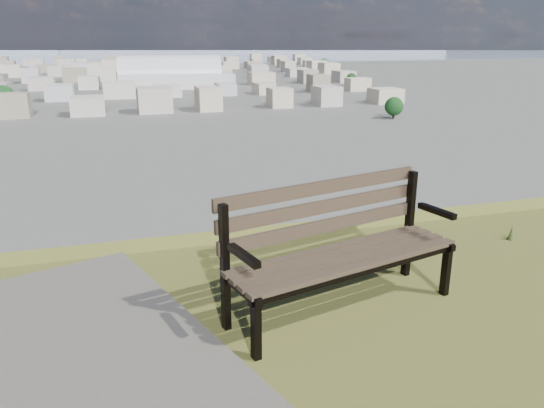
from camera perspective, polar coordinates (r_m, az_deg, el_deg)
name	(u,v)px	position (r m, az deg, el deg)	size (l,w,h in m)	color
park_bench	(337,241)	(4.26, 7.02, -3.95)	(2.03, 1.07, 1.01)	#413225
arena	(171,78)	(297.05, -10.84, 13.18)	(55.30, 27.91, 22.48)	silver
city_blocks	(111,71)	(396.37, -16.96, 13.54)	(395.00, 361.00, 7.00)	beige
city_trees	(62,78)	(321.94, -21.65, 12.52)	(406.52, 387.20, 9.98)	#2F2317
bay_water	(108,53)	(901.62, -17.25, 15.22)	(2400.00, 700.00, 0.12)	#96AABF
far_hills	(79,36)	(1405.39, -20.03, 16.62)	(2050.00, 340.00, 60.00)	#8790A8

